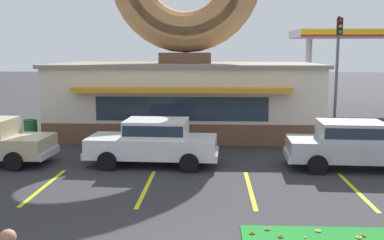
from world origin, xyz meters
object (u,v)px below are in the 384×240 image
object	(u,v)px
car_silver	(353,143)
trash_bin	(31,131)
golf_ball	(305,237)
traffic_light_pole	(338,55)
car_white	(154,140)

from	to	relation	value
car_silver	trash_bin	distance (m)	13.26
golf_ball	car_silver	distance (m)	6.59
car_silver	golf_ball	bearing A→B (deg)	-114.95
trash_bin	traffic_light_pole	world-z (taller)	traffic_light_pole
golf_ball	car_white	xyz separation A→B (m)	(-3.98, 6.11, 0.82)
trash_bin	traffic_light_pole	size ratio (longest dim) A/B	0.17
car_white	car_silver	bearing A→B (deg)	-1.48
trash_bin	golf_ball	bearing A→B (deg)	-45.03
car_white	golf_ball	bearing A→B (deg)	-56.88
trash_bin	traffic_light_pole	distance (m)	16.22
golf_ball	car_silver	xyz separation A→B (m)	(2.76, 5.93, 0.82)
car_silver	traffic_light_pole	distance (m)	10.59
golf_ball	traffic_light_pole	bearing A→B (deg)	73.12
golf_ball	car_silver	world-z (taller)	car_silver
trash_bin	traffic_light_pole	bearing A→B (deg)	22.24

